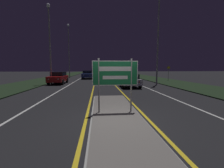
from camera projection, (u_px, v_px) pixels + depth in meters
The scene contains 21 objects.
ground_plane at pixel (117, 119), 5.94m from camera, with size 160.00×160.00×0.00m, color black.
median_island at pixel (115, 113), 6.61m from camera, with size 2.07×7.90×0.10m.
verge_left at pixel (45, 80), 24.87m from camera, with size 5.00×100.00×0.08m.
verge_right at pixel (156, 79), 26.60m from camera, with size 5.00×100.00×0.08m.
centre_line_yellow_left at pixel (96, 78), 30.58m from camera, with size 0.12×70.00×0.01m.
centre_line_yellow_right at pixel (108, 78), 30.80m from camera, with size 0.12×70.00×0.01m.
lane_line_white_left at pixel (81, 78), 30.31m from camera, with size 0.12×70.00×0.01m.
lane_line_white_right at pixel (122, 78), 31.07m from camera, with size 0.12×70.00×0.01m.
edge_line_white_left at pixel (66, 78), 30.03m from camera, with size 0.10×70.00×0.01m.
edge_line_white_right at pixel (136, 78), 31.35m from camera, with size 0.10×70.00×0.01m.
highway_sign at pixel (115, 75), 6.43m from camera, with size 1.96×0.07×2.33m.
streetlight_left_near at pixel (50, 38), 17.67m from camera, with size 0.44×0.44×9.43m.
streetlight_left_far at pixel (69, 47), 29.55m from camera, with size 0.45×0.45×10.52m.
streetlight_right_near at pixel (158, 31), 17.18m from camera, with size 0.50×0.50×10.12m.
car_receding_0 at pixel (129, 80), 15.97m from camera, with size 1.93×4.33×1.38m.
car_receding_1 at pixel (116, 74), 29.51m from camera, with size 1.97×4.65×1.54m.
car_receding_2 at pixel (111, 73), 37.08m from camera, with size 1.86×4.74×1.35m.
car_receding_3 at pixel (110, 72), 46.63m from camera, with size 1.93×4.32×1.37m.
car_approaching_0 at pixel (58, 77), 19.09m from camera, with size 1.84×4.31×1.53m.
car_approaching_1 at pixel (88, 74), 28.06m from camera, with size 1.99×4.84×1.54m.
warning_sign at pixel (168, 72), 23.51m from camera, with size 0.60×0.06×2.28m.
Camera 1 is at (-0.73, -5.71, 2.03)m, focal length 24.00 mm.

